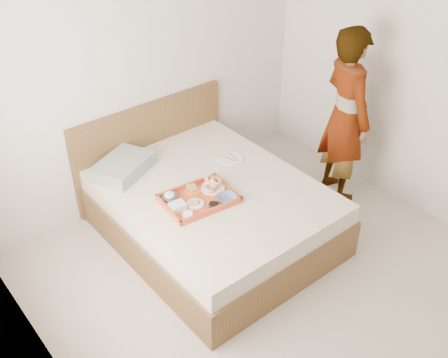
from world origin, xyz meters
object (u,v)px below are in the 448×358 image
tray (199,198)px  dinner_plate (230,158)px  bed (213,212)px  person (346,116)px

tray → dinner_plate: (0.62, 0.34, -0.02)m
bed → person: person is taller
bed → dinner_plate: size_ratio=8.17×
tray → person: person is taller
tray → dinner_plate: 0.71m
dinner_plate → person: size_ratio=0.14×
bed → person: (1.39, -0.25, 0.59)m
bed → tray: bearing=-158.2°
bed → tray: size_ratio=3.39×
bed → tray: tray is taller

